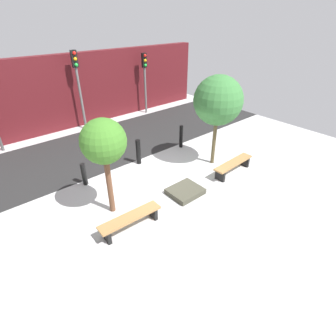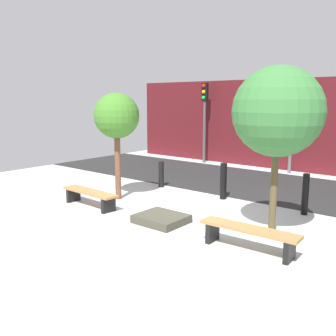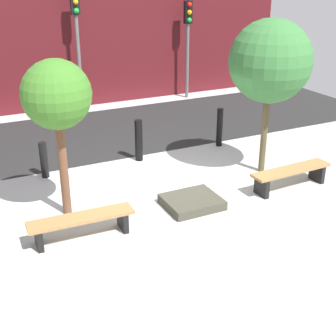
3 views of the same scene
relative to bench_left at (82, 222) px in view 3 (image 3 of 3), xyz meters
name	(u,v)px [view 3 (image 3 of 3)]	position (x,y,z in m)	size (l,w,h in m)	color
ground_plane	(171,188)	(2.38, 1.16, -0.32)	(18.00, 18.00, 0.00)	#B2B2B2
road_strip	(107,132)	(2.38, 5.47, -0.32)	(18.00, 4.45, 0.01)	black
building_facade	(72,52)	(2.38, 8.79, 1.53)	(16.20, 0.50, 3.71)	#511419
bench_left	(82,222)	(0.00, 0.00, 0.00)	(1.92, 0.49, 0.44)	black
bench_right	(291,174)	(4.76, 0.00, 0.02)	(1.98, 0.48, 0.47)	black
planter_bed	(192,202)	(2.38, 0.20, -0.23)	(1.12, 0.96, 0.19)	#403F32
tree_behind_left_bench	(57,96)	(0.00, 1.05, 2.06)	(1.29, 1.29, 3.07)	brown
tree_behind_right_bench	(270,62)	(4.76, 1.05, 2.30)	(1.85, 1.85, 3.56)	brown
bollard_far_left	(44,160)	(-0.01, 2.99, 0.11)	(0.18, 0.18, 0.86)	black
bollard_left	(139,140)	(2.38, 2.99, 0.21)	(0.19, 0.19, 1.06)	black
bollard_center	(220,127)	(4.77, 2.99, 0.21)	(0.16, 0.16, 1.06)	black
traffic_light_mid_west	(77,29)	(2.38, 7.98, 2.38)	(0.28, 0.27, 3.93)	slate
traffic_light_mid_east	(188,32)	(6.44, 7.98, 2.08)	(0.28, 0.27, 3.47)	#5F5F5F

